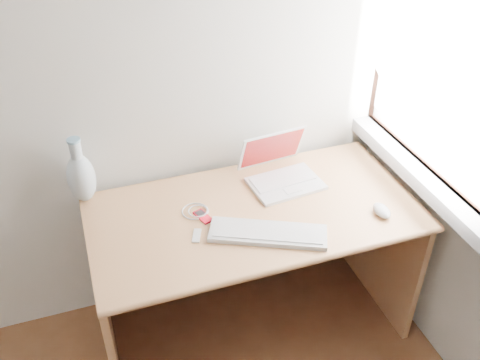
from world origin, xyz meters
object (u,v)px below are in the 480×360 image
object	(u,v)px
external_keyboard	(268,233)
vase	(81,176)
desk	(247,235)
laptop	(283,171)

from	to	relation	value
external_keyboard	vase	bearing A→B (deg)	169.83
desk	laptop	distance (m)	0.32
external_keyboard	vase	distance (m)	0.79
laptop	external_keyboard	bearing A→B (deg)	-126.65
desk	vase	xyz separation A→B (m)	(-0.64, 0.22, 0.32)
laptop	external_keyboard	world-z (taller)	laptop
desk	laptop	world-z (taller)	laptop
desk	vase	world-z (taller)	vase
desk	laptop	xyz separation A→B (m)	(0.19, 0.08, 0.25)
laptop	desk	bearing A→B (deg)	-162.88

